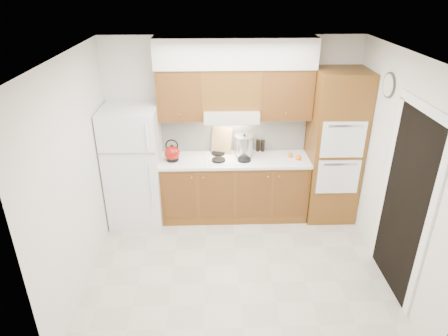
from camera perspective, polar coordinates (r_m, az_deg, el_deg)
name	(u,v)px	position (r m, az deg, el deg)	size (l,w,h in m)	color
floor	(237,265)	(5.20, 1.86, -13.66)	(3.60, 3.60, 0.00)	#BEB7A6
ceiling	(241,55)	(4.07, 2.39, 15.80)	(3.60, 3.60, 0.00)	white
wall_back	(232,127)	(5.87, 1.14, 5.83)	(3.60, 0.02, 2.60)	silver
wall_left	(77,176)	(4.73, -20.24, -1.03)	(0.02, 3.00, 2.60)	silver
wall_right	(396,171)	(4.94, 23.39, -0.40)	(0.02, 3.00, 2.60)	silver
fridge	(134,166)	(5.81, -12.70, 0.23)	(0.75, 0.72, 1.72)	white
base_cabinets	(234,188)	(5.95, 1.46, -2.88)	(2.11, 0.60, 0.90)	brown
countertop	(235,160)	(5.73, 1.51, 1.19)	(2.13, 0.62, 0.04)	white
backsplash	(234,133)	(5.88, 1.39, 5.05)	(2.11, 0.03, 0.56)	white
oven_cabinet	(334,147)	(5.89, 15.44, 2.86)	(0.70, 0.65, 2.20)	brown
upper_cab_left	(180,94)	(5.55, -6.24, 10.47)	(0.63, 0.33, 0.70)	brown
upper_cab_right	(285,93)	(5.62, 8.70, 10.54)	(0.73, 0.33, 0.70)	brown
range_hood	(231,114)	(5.56, 1.02, 7.69)	(0.75, 0.45, 0.15)	silver
upper_cab_over_hood	(231,88)	(5.52, 1.02, 11.34)	(0.75, 0.33, 0.55)	brown
soffit	(235,52)	(5.41, 1.62, 16.18)	(2.13, 0.36, 0.40)	silver
cooktop	(231,158)	(5.73, 1.01, 1.50)	(0.74, 0.50, 0.01)	white
doorway	(404,206)	(4.77, 24.37, -4.96)	(0.02, 0.90, 2.10)	black
wall_clock	(389,85)	(5.14, 22.51, 10.88)	(0.30, 0.30, 0.02)	#3F3833
kettle	(172,153)	(5.64, -7.41, 2.12)	(0.21, 0.21, 0.21)	maroon
cutting_board	(222,141)	(5.81, -0.33, 3.93)	(0.29, 0.02, 0.39)	tan
stock_pot	(244,145)	(5.73, 2.89, 3.25)	(0.27, 0.27, 0.28)	#AFAFB3
condiment_a	(258,145)	(5.95, 4.85, 3.24)	(0.05, 0.05, 0.18)	black
condiment_b	(258,146)	(5.95, 4.88, 3.21)	(0.05, 0.05, 0.17)	black
condiment_c	(263,146)	(5.95, 5.54, 3.20)	(0.06, 0.06, 0.17)	black
orange_near	(298,157)	(5.75, 10.58, 1.49)	(0.08, 0.08, 0.08)	orange
orange_far	(290,155)	(5.82, 9.43, 1.88)	(0.07, 0.07, 0.07)	orange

